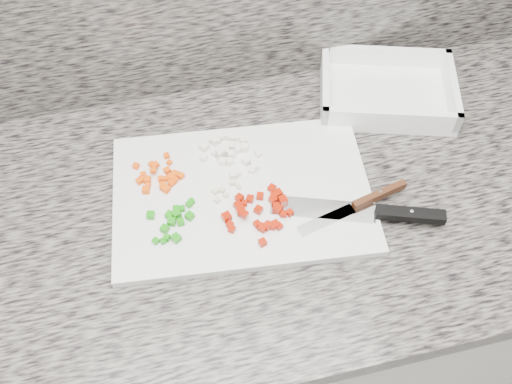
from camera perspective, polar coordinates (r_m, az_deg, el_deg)
cabinet at (r=1.40m, az=-2.20°, el=-12.16°), size 3.92×0.62×0.86m
countertop at (r=1.00m, az=-3.00°, el=-2.11°), size 3.96×0.64×0.04m
cutting_board at (r=0.99m, az=-1.39°, el=-0.21°), size 0.47×0.34×0.01m
carrot_pile at (r=1.01m, az=-9.59°, el=1.49°), size 0.09×0.09×0.02m
onion_pile at (r=1.03m, az=-2.58°, el=4.04°), size 0.11×0.11×0.02m
green_pepper_pile at (r=0.95m, az=-8.21°, el=-2.88°), size 0.08×0.08×0.01m
red_pepper_pile at (r=0.95m, az=0.54°, el=-1.88°), size 0.12×0.12×0.02m
garlic_pile at (r=0.98m, az=-3.14°, el=0.15°), size 0.05×0.04×0.01m
chef_knife at (r=0.98m, az=12.30°, el=-2.03°), size 0.28×0.12×0.02m
paring_knife at (r=0.98m, az=10.95°, el=-0.90°), size 0.21×0.06×0.02m
tray at (r=1.16m, az=12.93°, el=9.72°), size 0.30×0.25×0.05m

